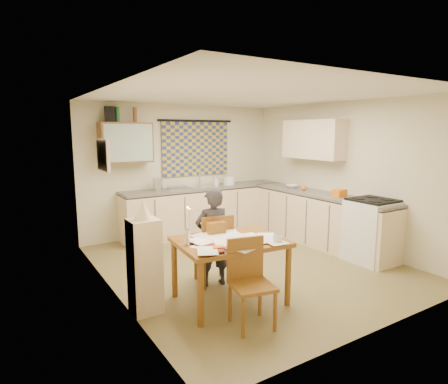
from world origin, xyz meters
TOP-DOWN VIEW (x-y plane):
  - floor at (0.00, 0.00)m, footprint 4.00×4.50m
  - ceiling at (0.00, 0.00)m, footprint 4.00×4.50m
  - wall_back at (0.00, 2.26)m, footprint 4.00×0.02m
  - wall_front at (0.00, -2.26)m, footprint 4.00×0.02m
  - wall_left at (-2.01, 0.00)m, footprint 0.02×4.50m
  - wall_right at (2.01, 0.00)m, footprint 0.02×4.50m
  - window_blind at (0.30, 2.22)m, footprint 1.45×0.03m
  - curtain_rod at (0.30, 2.20)m, footprint 1.60×0.04m
  - wall_cabinet at (-1.15, 2.08)m, footprint 0.90×0.34m
  - wall_cabinet_glass at (-1.15, 1.91)m, footprint 0.84×0.02m
  - upper_cabinet_right at (1.83, 0.55)m, footprint 0.34×1.30m
  - framed_print at (-1.97, 0.40)m, footprint 0.04×0.50m
  - print_canvas at (-1.95, 0.40)m, footprint 0.01×0.42m
  - counter_back at (0.34, 1.95)m, footprint 3.30×0.62m
  - counter_right at (1.70, 0.22)m, footprint 0.62×2.95m
  - stove at (1.70, -0.87)m, footprint 0.63×0.63m
  - sink at (0.31, 1.95)m, footprint 0.62×0.54m
  - tap at (0.33, 2.13)m, footprint 0.04×0.04m
  - dish_rack at (-0.24, 1.95)m, footprint 0.42×0.38m
  - kettle at (-0.64, 1.95)m, footprint 0.18×0.18m
  - mixing_bowl at (0.91, 1.95)m, footprint 0.29×0.29m
  - soap_bottle at (0.63, 2.00)m, footprint 0.10×0.10m
  - bowl at (1.70, 0.94)m, footprint 0.38×0.38m
  - orange_bag at (1.70, -0.22)m, footprint 0.23×0.18m
  - fruit_orange at (1.65, 0.56)m, footprint 0.10×0.10m
  - speaker at (-1.41, 2.08)m, footprint 0.19×0.22m
  - bottle_green at (-1.28, 2.08)m, footprint 0.08×0.08m
  - bottle_brown at (-0.97, 2.08)m, footprint 0.08×0.08m
  - dining_table at (-0.90, -0.89)m, footprint 1.29×1.03m
  - chair_far at (-0.79, -0.32)m, footprint 0.49×0.49m
  - chair_near at (-1.02, -1.49)m, footprint 0.48×0.48m
  - person at (-0.82, -0.37)m, footprint 0.58×0.47m
  - shelf_stand at (-1.84, -0.63)m, footprint 0.32×0.30m
  - lampshade at (-1.84, -0.63)m, footprint 0.20×0.20m
  - letter_rack at (-0.93, -0.63)m, footprint 0.23×0.13m
  - mug at (-0.51, -1.27)m, footprint 0.15×0.15m
  - magazine at (-1.39, -1.10)m, footprint 0.33×0.38m
  - book at (-1.27, -0.95)m, footprint 0.45×0.45m
  - orange_box at (-1.20, -1.14)m, footprint 0.14×0.12m
  - eyeglasses at (-0.76, -1.18)m, footprint 0.13×0.06m
  - candle_holder at (-1.41, -0.81)m, footprint 0.06×0.06m
  - candle at (-1.36, -0.79)m, footprint 0.03×0.03m
  - candle_flame at (-1.37, -0.76)m, footprint 0.02×0.02m
  - papers at (-0.95, -0.91)m, footprint 1.20×0.98m

SIDE VIEW (x-z plane):
  - floor at x=0.00m, z-range -0.02..0.00m
  - chair_near at x=-1.02m, z-range -0.17..0.73m
  - chair_far at x=-0.79m, z-range -0.18..0.76m
  - dining_table at x=-0.90m, z-range 0.00..0.75m
  - counter_right at x=1.70m, z-range -0.01..0.91m
  - counter_back at x=0.34m, z-range -0.01..0.91m
  - stove at x=1.70m, z-range 0.00..0.98m
  - shelf_stand at x=-1.84m, z-range 0.00..1.06m
  - person at x=-0.82m, z-range 0.00..1.28m
  - eyeglasses at x=-0.76m, z-range 0.75..0.77m
  - book at x=-1.27m, z-range 0.75..0.77m
  - magazine at x=-1.39m, z-range 0.75..0.78m
  - papers at x=-0.95m, z-range 0.75..0.78m
  - orange_box at x=-1.20m, z-range 0.75..0.79m
  - mug at x=-0.51m, z-range 0.75..0.84m
  - letter_rack at x=-0.93m, z-range 0.75..0.91m
  - candle_holder at x=-1.41m, z-range 0.75..0.93m
  - sink at x=0.31m, z-range 0.83..0.93m
  - bowl at x=1.70m, z-range 0.92..0.98m
  - dish_rack at x=-0.24m, z-range 0.92..0.98m
  - fruit_orange at x=1.65m, z-range 0.92..1.02m
  - orange_bag at x=1.70m, z-range 0.92..1.04m
  - mixing_bowl at x=0.91m, z-range 0.92..1.08m
  - soap_bottle at x=0.63m, z-range 0.92..1.10m
  - kettle at x=-0.64m, z-range 0.92..1.16m
  - candle at x=-1.36m, z-range 0.93..1.15m
  - tap at x=0.33m, z-range 0.92..1.20m
  - candle_flame at x=-1.37m, z-range 1.15..1.17m
  - lampshade at x=-1.84m, z-range 1.06..1.28m
  - wall_back at x=0.00m, z-range 0.00..2.50m
  - wall_front at x=0.00m, z-range 0.00..2.50m
  - wall_left at x=-2.01m, z-range 0.00..2.50m
  - wall_right at x=2.01m, z-range 0.00..2.50m
  - window_blind at x=0.30m, z-range 1.12..2.17m
  - framed_print at x=-1.97m, z-range 1.50..1.90m
  - print_canvas at x=-1.95m, z-range 1.54..1.86m
  - wall_cabinet at x=-1.15m, z-range 1.45..2.15m
  - wall_cabinet_glass at x=-1.15m, z-range 1.48..2.12m
  - upper_cabinet_right at x=1.83m, z-range 1.50..2.20m
  - curtain_rod at x=0.30m, z-range 2.18..2.22m
  - speaker at x=-1.41m, z-range 2.15..2.41m
  - bottle_green at x=-1.28m, z-range 2.15..2.41m
  - bottle_brown at x=-0.97m, z-range 2.15..2.41m
  - ceiling at x=0.00m, z-range 2.50..2.52m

